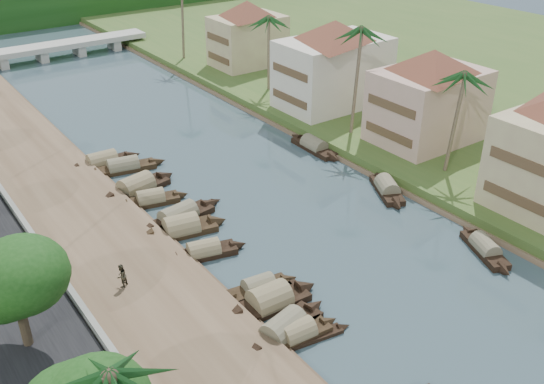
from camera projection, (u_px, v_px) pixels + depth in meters
ground at (382, 275)px, 45.49m from camera, size 220.00×220.00×0.00m
left_bank at (79, 223)px, 51.38m from camera, size 10.00×180.00×0.80m
right_bank at (377, 129)px, 69.25m from camera, size 16.00×180.00×1.20m
retaining_wall at (26, 229)px, 48.77m from camera, size 0.40×180.00×1.10m
treeline at (9, 4)px, 115.04m from camera, size 120.00×14.00×8.00m
bridge at (60, 47)px, 96.12m from camera, size 28.00×4.00×2.40m
building_mid at (429, 95)px, 62.85m from camera, size 14.11×14.11×9.70m
building_far at (333, 63)px, 72.22m from camera, size 15.59×15.59×10.20m
building_distant at (248, 33)px, 87.26m from camera, size 12.62×12.62×9.20m
sampan_3 at (284, 330)px, 39.47m from camera, size 8.66×3.66×2.27m
sampan_4 at (297, 334)px, 39.16m from camera, size 6.51×1.89×1.88m
sampan_5 at (270, 302)px, 42.05m from camera, size 8.17×2.48×2.54m
sampan_6 at (259, 289)px, 43.37m from camera, size 6.58×2.27×1.97m
sampan_7 at (204, 252)px, 47.50m from camera, size 7.41×3.14×1.97m
sampan_8 at (182, 229)px, 50.46m from camera, size 8.40×3.40×2.50m
sampan_9 at (178, 217)px, 52.16m from camera, size 9.33×3.19×2.30m
sampan_10 at (151, 200)px, 54.88m from camera, size 7.30×3.10×2.00m
sampan_11 at (136, 188)px, 56.86m from camera, size 9.26×3.87×2.55m
sampan_12 at (123, 167)px, 60.78m from camera, size 9.02×3.23×2.12m
sampan_13 at (103, 162)px, 61.79m from camera, size 8.42×2.14×2.28m
sampan_14 at (485, 249)px, 47.91m from camera, size 4.18×7.37×1.85m
sampan_15 at (387, 189)px, 56.75m from camera, size 4.94×7.63×2.10m
sampan_16 at (314, 147)px, 65.27m from camera, size 1.93×8.58×2.10m
canoe_1 at (315, 337)px, 39.35m from camera, size 5.52×1.73×0.88m
canoe_2 at (197, 208)px, 54.13m from camera, size 5.28×1.20×0.76m
palm_1 at (460, 77)px, 54.15m from camera, size 3.20×3.20×10.98m
palm_2 at (358, 32)px, 61.63m from camera, size 3.20×3.20×12.83m
palm_3 at (269, 20)px, 75.41m from camera, size 3.20×3.20×10.77m
palm_4 at (124, 373)px, 23.00m from camera, size 3.20×3.20×10.48m
tree_2 at (12, 279)px, 34.68m from camera, size 5.50×5.50×7.20m
tree_6 at (361, 55)px, 75.23m from camera, size 4.92×4.92×7.25m
person_far at (121, 276)px, 42.60m from camera, size 1.09×1.02×1.78m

